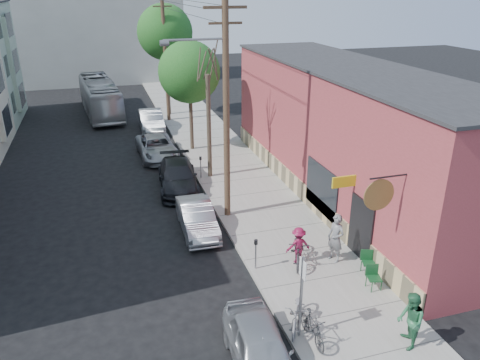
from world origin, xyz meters
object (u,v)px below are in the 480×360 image
object	(u,v)px
car_1	(197,218)
tree_leafy_far	(165,32)
cyclist	(298,245)
car_2	(178,177)
bus	(100,97)
parking_meter_near	(256,249)
tree_bare	(209,127)
car_4	(151,121)
patio_chair_b	(369,263)
car_0	(260,350)
parked_bike_b	(298,312)
parking_meter_far	(201,164)
parked_bike_a	(312,328)
patio_chair_a	(374,278)
tree_leafy_mid	(189,72)
sign_post	(301,290)
patron_grey	(336,238)
car_3	(157,147)
patron_green	(410,321)
utility_pole_near	(225,105)

from	to	relation	value
car_1	tree_leafy_far	bearing A→B (deg)	85.86
cyclist	car_2	distance (m)	9.33
car_1	bus	bearing A→B (deg)	100.18
parking_meter_near	tree_bare	xyz separation A→B (m)	(0.55, 9.70, 2.03)
car_2	car_4	bearing A→B (deg)	95.91
patio_chair_b	car_0	xyz separation A→B (m)	(-5.40, -3.20, 0.10)
car_4	parked_bike_b	bearing A→B (deg)	-84.52
parking_meter_far	patio_chair_b	xyz separation A→B (m)	(3.95, -11.10, -0.39)
tree_leafy_far	car_1	size ratio (longest dim) A/B	2.21
patio_chair_b	parked_bike_b	world-z (taller)	parked_bike_b
parked_bike_a	patio_chair_a	bearing A→B (deg)	28.01
tree_leafy_mid	car_2	distance (m)	7.76
sign_post	patron_grey	distance (m)	4.73
parking_meter_far	cyclist	world-z (taller)	cyclist
parked_bike_a	car_0	world-z (taller)	car_0
parked_bike_a	car_3	xyz separation A→B (m)	(-2.23, 18.33, 0.04)
tree_leafy_mid	car_2	world-z (taller)	tree_leafy_mid
tree_leafy_far	car_1	world-z (taller)	tree_leafy_far
patio_chair_a	cyclist	xyz separation A→B (m)	(-1.89, 2.39, 0.31)
car_1	car_2	bearing A→B (deg)	91.43
patron_grey	car_4	xyz separation A→B (m)	(-4.59, 20.52, -0.36)
parking_meter_near	cyclist	bearing A→B (deg)	-1.55
sign_post	tree_leafy_far	xyz separation A→B (m)	(0.45, 28.22, 4.92)
cyclist	car_1	world-z (taller)	cyclist
car_3	car_1	bearing A→B (deg)	-89.86
patio_chair_b	patron_green	world-z (taller)	patron_green
bus	tree_leafy_far	bearing A→B (deg)	-27.08
car_2	bus	bearing A→B (deg)	107.04
utility_pole_near	car_0	world-z (taller)	utility_pole_near
parked_bike_a	parked_bike_b	size ratio (longest dim) A/B	0.81
car_0	cyclist	bearing A→B (deg)	59.32
cyclist	bus	size ratio (longest dim) A/B	0.14
tree_bare	car_4	bearing A→B (deg)	100.81
cyclist	parked_bike_a	distance (m)	4.40
parking_meter_far	car_3	xyz separation A→B (m)	(-1.86, 4.51, -0.31)
parking_meter_far	car_2	size ratio (longest dim) A/B	0.25
tree_bare	parked_bike_a	distance (m)	14.13
cyclist	car_1	size ratio (longest dim) A/B	0.38
tree_bare	car_4	distance (m)	10.90
parking_meter_near	patron_green	xyz separation A→B (m)	(3.01, -5.25, 0.08)
parking_meter_far	car_2	world-z (taller)	car_2
cyclist	car_0	bearing A→B (deg)	56.69
patron_green	cyclist	distance (m)	5.36
car_0	parking_meter_near	bearing A→B (deg)	76.39
car_1	tree_leafy_mid	bearing A→B (deg)	81.10
utility_pole_near	car_3	bearing A→B (deg)	102.05
cyclist	utility_pole_near	bearing A→B (deg)	-70.89
car_4	patron_green	bearing A→B (deg)	-78.61
tree_bare	parked_bike_a	bearing A→B (deg)	-90.75
cyclist	bus	bearing A→B (deg)	-75.02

